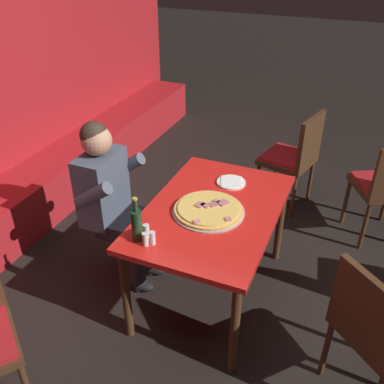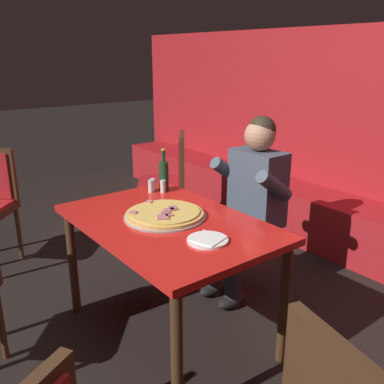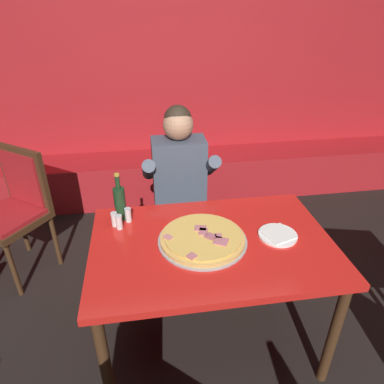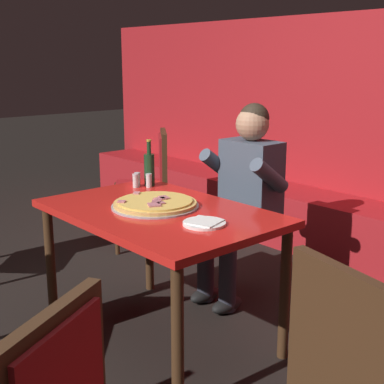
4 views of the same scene
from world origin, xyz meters
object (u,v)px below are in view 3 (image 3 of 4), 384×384
Objects in this scene: main_dining_table at (212,254)px; shaker_parmesan at (128,216)px; shaker_oregano at (119,223)px; plate_white_paper at (278,235)px; dining_chair_near_right at (16,204)px; beer_bottle at (120,202)px; pizza at (203,238)px; shaker_red_pepper_flakes at (115,220)px; diner_seated_blue_shirt at (181,187)px.

main_dining_table is 0.53m from shaker_parmesan.
shaker_oregano is at bearing -126.76° from shaker_parmesan.
main_dining_table is 0.54m from shaker_oregano.
dining_chair_near_right is (-1.64, 0.90, -0.20)m from plate_white_paper.
beer_bottle is 3.40× the size of shaker_parmesan.
pizza is at bearing -35.68° from dining_chair_near_right.
plate_white_paper reaches higher than main_dining_table.
shaker_red_pepper_flakes is (-0.47, 0.22, 0.02)m from pizza.
plate_white_paper is 2.44× the size of shaker_red_pepper_flakes.
beer_bottle is 3.40× the size of shaker_red_pepper_flakes.
shaker_parmesan and shaker_oregano have the same top height.
shaker_parmesan is 0.59m from diner_seated_blue_shirt.
plate_white_paper is (0.36, -0.01, 0.09)m from main_dining_table.
plate_white_paper is at bearing -15.04° from shaker_red_pepper_flakes.
main_dining_table is at bearing -22.02° from shaker_oregano.
shaker_red_pepper_flakes is (-0.52, 0.23, 0.12)m from main_dining_table.
shaker_parmesan is at bearing 24.13° from shaker_red_pepper_flakes.
shaker_parmesan is at bearing 53.24° from shaker_oregano.
main_dining_table is at bearing -24.02° from shaker_red_pepper_flakes.
dining_chair_near_right reaches higher than shaker_oregano.
beer_bottle is 0.30× the size of dining_chair_near_right.
shaker_oregano is at bearing 166.53° from plate_white_paper.
dining_chair_near_right reaches higher than shaker_red_pepper_flakes.
shaker_parmesan reaches higher than main_dining_table.
beer_bottle is (-0.48, 0.30, 0.20)m from main_dining_table.
shaker_oregano is (-0.01, -0.10, -0.07)m from beer_bottle.
shaker_oregano reaches higher than pizza.
pizza is 0.49× the size of dining_chair_near_right.
shaker_red_pepper_flakes is 0.67m from diner_seated_blue_shirt.
diner_seated_blue_shirt is 1.22m from dining_chair_near_right.
shaker_oregano is 1.08m from dining_chair_near_right.
pizza is at bearing -25.01° from shaker_red_pepper_flakes.
beer_bottle is 0.61m from diner_seated_blue_shirt.
beer_bottle is at bearing 63.93° from shaker_red_pepper_flakes.
shaker_red_pepper_flakes is (-0.03, -0.07, -0.07)m from beer_bottle.
shaker_parmesan is 0.08m from shaker_oregano.
plate_white_paper is 0.88m from shaker_oregano.
dining_chair_near_right is (-1.20, 0.17, -0.13)m from diner_seated_blue_shirt.
shaker_oregano is (-0.49, 0.20, 0.12)m from main_dining_table.
plate_white_paper is at bearing -18.59° from shaker_parmesan.
diner_seated_blue_shirt is at bearing 121.15° from plate_white_paper.
shaker_oregano is at bearing 157.98° from main_dining_table.
main_dining_table is at bearing -30.93° from shaker_parmesan.
dining_chair_near_right is at bearing 138.94° from shaker_red_pepper_flakes.
pizza is 2.26× the size of plate_white_paper.
beer_bottle reaches higher than pizza.
shaker_red_pepper_flakes is at bearing 164.96° from plate_white_paper.
main_dining_table is 4.39× the size of beer_bottle.
dining_chair_near_right is (-1.23, 0.88, -0.21)m from pizza.
diner_seated_blue_shirt reaches higher than plate_white_paper.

